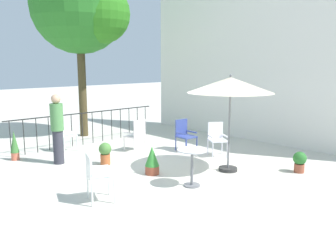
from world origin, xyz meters
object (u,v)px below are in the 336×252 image
shade_tree (81,5)px  potted_plant_3 (15,145)px  potted_plant_1 (105,153)px  patio_chair_1 (65,133)px  potted_plant_2 (152,160)px  patio_chair_4 (217,137)px  patio_umbrella_0 (230,86)px  cafe_table_0 (192,161)px  standing_person (57,128)px  patio_chair_0 (96,174)px  potted_plant_0 (300,161)px  patio_chair_2 (184,133)px  patio_chair_3 (137,133)px

shade_tree → potted_plant_3: bearing=-62.9°
potted_plant_1 → patio_chair_1: bearing=-178.1°
potted_plant_2 → potted_plant_3: bearing=-151.5°
shade_tree → patio_chair_1: size_ratio=6.85×
patio_chair_4 → potted_plant_1: bearing=-115.9°
patio_umbrella_0 → potted_plant_3: bearing=-143.0°
cafe_table_0 → standing_person: standing_person is taller
potted_plant_1 → patio_umbrella_0: bearing=37.0°
potted_plant_3 → patio_chair_0: bearing=0.6°
potted_plant_0 → standing_person: (-4.58, -3.77, 0.65)m
patio_chair_1 → patio_chair_2: size_ratio=0.97×
patio_umbrella_0 → patio_chair_4: bearing=140.1°
potted_plant_0 → patio_chair_1: bearing=-151.9°
patio_chair_4 → patio_chair_0: bearing=-81.9°
patio_chair_0 → patio_chair_1: 4.18m
patio_chair_1 → potted_plant_3: size_ratio=1.13×
potted_plant_0 → potted_plant_2: potted_plant_2 is taller
standing_person → patio_chair_4: bearing=57.9°
standing_person → potted_plant_0: bearing=39.5°
patio_chair_1 → patio_chair_3: 2.09m
shade_tree → patio_chair_0: shade_tree is taller
patio_umbrella_0 → patio_chair_0: (-0.50, -3.30, -1.49)m
patio_chair_4 → shade_tree: bearing=-165.7°
patio_umbrella_0 → potted_plant_2: patio_umbrella_0 is taller
shade_tree → patio_chair_2: (3.87, 1.02, -3.95)m
potted_plant_3 → patio_chair_3: bearing=64.6°
patio_chair_2 → patio_chair_4: patio_chair_4 is taller
patio_chair_1 → potted_plant_3: 1.44m
patio_chair_1 → potted_plant_2: 3.44m
patio_chair_1 → potted_plant_3: (-0.00, -1.44, -0.13)m
cafe_table_0 → potted_plant_2: bearing=-176.0°
shade_tree → cafe_table_0: shade_tree is taller
cafe_table_0 → potted_plant_1: cafe_table_0 is taller
cafe_table_0 → potted_plant_0: 2.77m
standing_person → potted_plant_2: bearing=26.7°
potted_plant_2 → patio_chair_4: bearing=91.6°
shade_tree → patio_chair_4: bearing=14.3°
patio_chair_4 → potted_plant_1: patio_chair_4 is taller
potted_plant_1 → patio_chair_4: bearing=64.1°
patio_chair_1 → potted_plant_2: patio_chair_1 is taller
patio_chair_4 → potted_plant_1: (-1.34, -2.77, -0.21)m
patio_chair_1 → potted_plant_1: bearing=1.9°
potted_plant_1 → patio_chair_0: bearing=-36.9°
patio_chair_0 → potted_plant_0: 4.76m
patio_chair_0 → potted_plant_1: (-1.94, 1.46, -0.22)m
standing_person → potted_plant_1: bearing=42.0°
patio_umbrella_0 → potted_plant_2: size_ratio=3.45×
potted_plant_0 → standing_person: 5.96m
shade_tree → standing_person: (2.65, -2.33, -3.54)m
patio_umbrella_0 → patio_chair_4: size_ratio=2.48×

